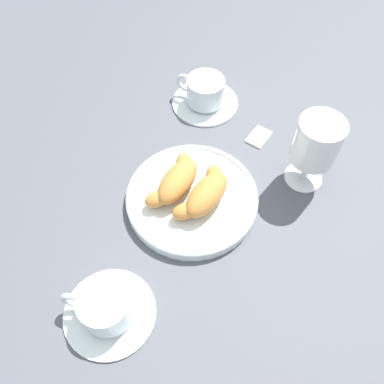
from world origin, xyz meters
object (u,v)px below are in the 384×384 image
at_px(juice_glass_left, 316,145).
at_px(sugar_packet, 259,136).
at_px(croissant_large, 205,194).
at_px(coffee_cup_near, 205,94).
at_px(coffee_cup_far, 106,308).
at_px(croissant_small, 176,181).
at_px(pastry_plate, 192,198).

distance_m(juice_glass_left, sugar_packet, 0.15).
height_order(croissant_large, coffee_cup_near, croissant_large).
bearing_deg(coffee_cup_near, croissant_large, -129.52).
bearing_deg(coffee_cup_far, croissant_small, 27.17).
xyz_separation_m(croissant_small, juice_glass_left, (0.20, -0.11, 0.05)).
bearing_deg(juice_glass_left, pastry_plate, 155.81).
xyz_separation_m(pastry_plate, coffee_cup_far, (-0.22, -0.08, 0.01)).
distance_m(coffee_cup_far, juice_glass_left, 0.41).
height_order(coffee_cup_near, sugar_packet, coffee_cup_near).
bearing_deg(pastry_plate, coffee_cup_far, -160.46).
distance_m(pastry_plate, croissant_large, 0.04).
xyz_separation_m(coffee_cup_near, coffee_cup_far, (-0.39, -0.25, 0.00)).
bearing_deg(sugar_packet, coffee_cup_near, 82.68).
distance_m(croissant_small, sugar_packet, 0.21).
relative_size(pastry_plate, coffee_cup_far, 1.67).
bearing_deg(coffee_cup_near, sugar_packet, -80.78).
height_order(pastry_plate, juice_glass_left, juice_glass_left).
height_order(pastry_plate, sugar_packet, pastry_plate).
bearing_deg(juice_glass_left, croissant_small, 150.61).
bearing_deg(pastry_plate, sugar_packet, 10.11).
xyz_separation_m(croissant_large, coffee_cup_near, (0.16, 0.20, -0.01)).
distance_m(coffee_cup_near, sugar_packet, 0.14).
height_order(croissant_large, coffee_cup_far, croissant_large).
relative_size(croissant_large, croissant_small, 1.03).
distance_m(croissant_large, coffee_cup_near, 0.25).
bearing_deg(sugar_packet, croissant_small, 165.20).
xyz_separation_m(croissant_large, juice_glass_left, (0.18, -0.06, 0.05)).
xyz_separation_m(croissant_large, sugar_packet, (0.18, 0.06, -0.04)).
distance_m(croissant_large, juice_glass_left, 0.20).
bearing_deg(croissant_small, sugar_packet, 1.74).
distance_m(pastry_plate, coffee_cup_far, 0.23).
distance_m(croissant_small, coffee_cup_near, 0.23).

